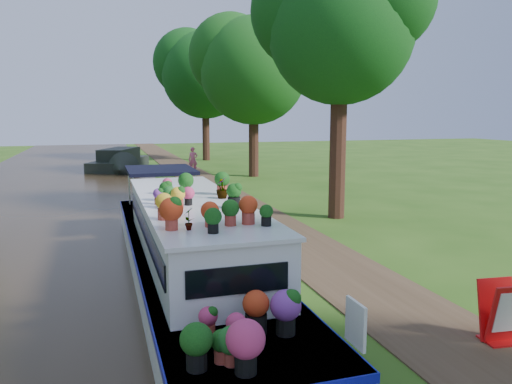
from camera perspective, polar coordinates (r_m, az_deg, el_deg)
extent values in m
plane|color=#294F13|center=(13.41, 0.20, -6.41)|extent=(100.00, 100.00, 0.00)
cube|color=black|center=(13.00, -26.18, -7.79)|extent=(10.00, 100.00, 0.02)
cube|color=#42311F|center=(13.80, 4.98, -5.94)|extent=(2.20, 100.00, 0.03)
cube|color=white|center=(10.99, -8.05, -7.82)|extent=(2.20, 12.00, 0.75)
cube|color=#101497|center=(10.90, -8.08, -6.23)|extent=(2.24, 12.04, 0.12)
cube|color=white|center=(9.99, -7.41, -4.14)|extent=(1.80, 7.00, 1.05)
cube|color=white|center=(9.88, -7.47, -1.00)|extent=(1.90, 7.10, 0.06)
cube|color=black|center=(10.17, -2.35, -3.42)|extent=(0.03, 6.40, 0.38)
cube|color=black|center=(9.87, -12.64, -4.01)|extent=(0.03, 6.40, 0.38)
cube|color=black|center=(14.88, -10.88, 2.48)|extent=(1.90, 2.40, 0.10)
cube|color=white|center=(6.24, 11.32, -14.54)|extent=(0.04, 0.45, 0.55)
imported|color=#124313|center=(7.24, -7.70, -2.98)|extent=(0.20, 0.22, 0.35)
imported|color=#124313|center=(9.89, -3.90, 0.47)|extent=(0.28, 0.28, 0.42)
cylinder|color=black|center=(17.21, 9.32, 4.55)|extent=(0.56, 0.56, 4.55)
sphere|color=#0E3912|center=(17.37, 9.66, 17.67)|extent=(4.80, 4.80, 4.80)
sphere|color=#0E3912|center=(17.90, 5.88, 19.82)|extent=(3.84, 3.84, 3.84)
cylinder|color=black|center=(28.64, -0.27, 5.63)|extent=(0.56, 0.56, 3.85)
sphere|color=#124313|center=(28.70, -0.27, 13.68)|extent=(6.00, 6.00, 6.00)
sphere|color=#124313|center=(28.36, 2.70, 16.17)|extent=(4.50, 4.50, 4.50)
sphere|color=#124313|center=(29.51, -2.91, 15.29)|extent=(4.80, 4.80, 4.80)
cylinder|color=black|center=(39.17, -5.74, 6.70)|extent=(0.56, 0.56, 4.20)
sphere|color=#0E3912|center=(39.26, -5.84, 13.15)|extent=(6.60, 6.60, 6.60)
sphere|color=#0E3912|center=(38.71, -3.58, 15.20)|extent=(4.95, 4.95, 4.95)
sphere|color=#0E3912|center=(40.26, -7.87, 14.42)|extent=(5.28, 5.28, 5.28)
cube|color=black|center=(33.97, -15.35, 3.13)|extent=(4.28, 6.57, 0.63)
cube|color=black|center=(33.39, -15.36, 4.21)|extent=(2.88, 3.99, 0.73)
cube|color=red|center=(8.96, 26.08, -14.96)|extent=(0.58, 0.49, 0.03)
cube|color=red|center=(8.71, 26.82, -12.37)|extent=(0.62, 0.30, 0.96)
cube|color=red|center=(8.87, 25.76, -11.92)|extent=(0.62, 0.30, 0.96)
cube|color=white|center=(8.67, 27.03, -12.14)|extent=(0.48, 0.21, 0.67)
imported|color=#E45D86|center=(30.60, -7.20, 3.66)|extent=(0.60, 0.42, 1.55)
imported|color=#235C1B|center=(17.38, -5.16, -2.11)|extent=(0.50, 0.45, 0.47)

